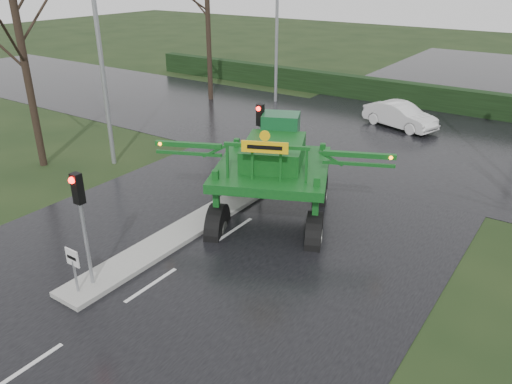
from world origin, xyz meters
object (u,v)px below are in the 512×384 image
Objects in this scene: street_light_left_near at (102,29)px; white_sedan at (399,128)px; traffic_signal_mid at (260,128)px; street_light_left_far at (281,8)px; traffic_signal_near at (80,206)px; crop_sprayer at (217,169)px; keep_left_sign at (73,264)px.

white_sedan is at bearing 56.05° from street_light_left_near.
traffic_signal_mid is 0.35× the size of street_light_left_far.
street_light_left_far is at bearing 108.17° from traffic_signal_near.
traffic_signal_near reaches higher than white_sedan.
traffic_signal_near is 0.46× the size of crop_sprayer.
street_light_left_near is at bearing -167.79° from traffic_signal_mid.
traffic_signal_mid is 14.68m from street_light_left_far.
white_sedan is (1.08, 15.02, -2.22)m from crop_sprayer.
keep_left_sign is 20.50m from white_sedan.
street_light_left_near and street_light_left_far have the same top height.
street_light_left_near is (-6.89, 7.01, 3.40)m from traffic_signal_near.
traffic_signal_near is at bearing -122.69° from crop_sprayer.
crop_sprayer is at bearing -166.77° from white_sedan.
street_light_left_near is at bearing 139.97° from crop_sprayer.
street_light_left_far is 1.30× the size of crop_sprayer.
keep_left_sign is at bearing -90.00° from traffic_signal_mid.
white_sedan is (1.79, 11.40, -2.59)m from traffic_signal_mid.
keep_left_sign is at bearing -90.00° from traffic_signal_near.
white_sedan is (8.68, -1.10, -5.99)m from street_light_left_far.
crop_sprayer is at bearing 81.73° from traffic_signal_near.
white_sedan is (1.79, 19.90, -2.59)m from traffic_signal_near.
white_sedan is at bearing 81.10° from traffic_signal_mid.
street_light_left_far is (0.00, 14.00, 0.00)m from street_light_left_near.
traffic_signal_near is 0.35× the size of street_light_left_near.
traffic_signal_near is 4.95m from crop_sprayer.
crop_sprayer is (0.71, 5.38, 1.16)m from keep_left_sign.
street_light_left_far is at bearing 100.08° from white_sedan.
traffic_signal_near is at bearing -71.83° from street_light_left_far.
street_light_left_far reaches higher than crop_sprayer.
keep_left_sign is 1.61m from traffic_signal_near.
traffic_signal_mid reaches higher than keep_left_sign.
street_light_left_near is at bearing 134.53° from traffic_signal_near.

